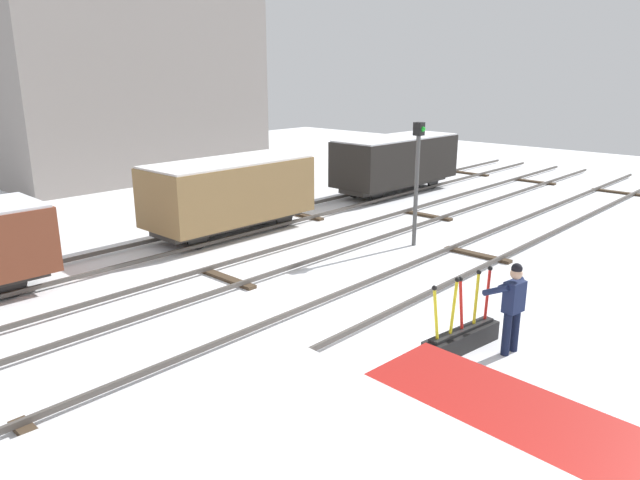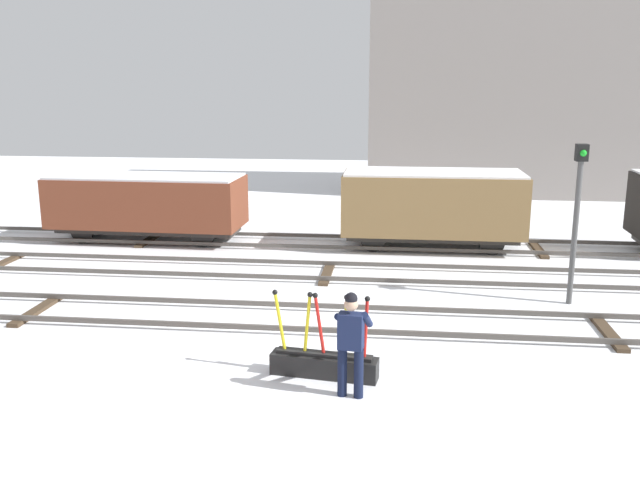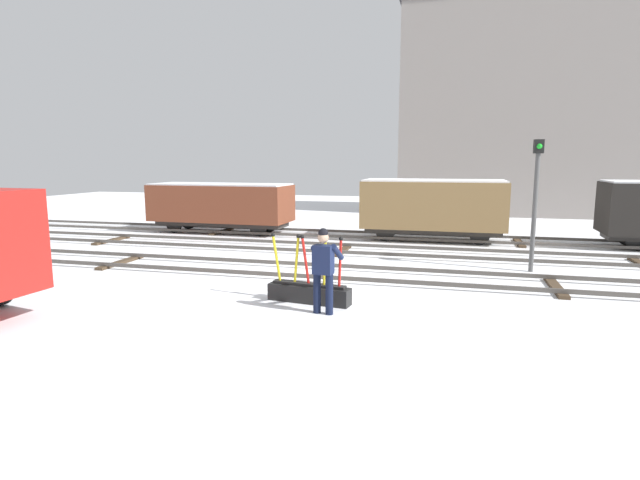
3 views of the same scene
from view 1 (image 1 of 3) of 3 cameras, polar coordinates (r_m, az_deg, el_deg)
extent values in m
plane|color=white|center=(12.13, 1.51, -7.75)|extent=(60.00, 60.00, 0.00)
cube|color=#4C4742|center=(11.65, 4.20, -8.12)|extent=(44.00, 0.07, 0.10)
cube|color=#4C4742|center=(12.52, -0.97, -6.30)|extent=(44.00, 0.07, 0.10)
cube|color=#423323|center=(9.12, -25.02, -17.82)|extent=(0.24, 1.94, 0.08)
cube|color=#423323|center=(16.70, 14.95, -1.38)|extent=(0.24, 1.94, 0.08)
cube|color=#423323|center=(27.39, 26.73, 4.15)|extent=(0.24, 1.94, 0.08)
cube|color=#4C4742|center=(13.95, -7.18, -4.03)|extent=(44.00, 0.07, 0.10)
cube|color=#4C4742|center=(15.03, -10.73, -2.71)|extent=(44.00, 0.07, 0.10)
cube|color=#423323|center=(14.51, -9.01, -3.68)|extent=(0.24, 1.94, 0.08)
cube|color=#423323|center=(20.85, 10.28, 2.36)|extent=(0.24, 1.94, 0.08)
cube|color=#423323|center=(28.53, 19.97, 5.33)|extent=(0.24, 1.94, 0.08)
cube|color=#4C4742|center=(16.45, -14.49, -1.29)|extent=(44.00, 0.07, 0.10)
cube|color=#4C4742|center=(17.64, -17.04, -0.32)|extent=(44.00, 0.07, 0.10)
cube|color=#423323|center=(20.58, -1.82, 2.43)|extent=(0.24, 1.94, 0.08)
cube|color=#423323|center=(29.91, 14.26, 6.26)|extent=(0.24, 1.94, 0.08)
cube|color=black|center=(11.16, 13.48, -9.41)|extent=(1.83, 0.61, 0.36)
cube|color=black|center=(11.07, 13.56, -8.43)|extent=(1.63, 0.43, 0.06)
cylinder|color=yellow|center=(10.33, 11.13, -7.16)|extent=(0.23, 0.09, 1.05)
sphere|color=black|center=(10.08, 10.98, -4.57)|extent=(0.09, 0.09, 0.09)
cylinder|color=yellow|center=(10.67, 12.77, -6.46)|extent=(0.16, 0.08, 1.05)
sphere|color=black|center=(10.52, 13.11, -3.76)|extent=(0.09, 0.09, 0.09)
cylinder|color=red|center=(10.83, 13.48, -6.18)|extent=(0.21, 0.08, 1.05)
sphere|color=black|center=(10.59, 13.40, -3.68)|extent=(0.09, 0.09, 0.09)
cylinder|color=yellow|center=(11.15, 14.85, -5.59)|extent=(0.10, 0.07, 1.05)
sphere|color=black|center=(10.99, 15.10, -3.02)|extent=(0.09, 0.09, 0.09)
cylinder|color=red|center=(11.41, 15.86, -5.16)|extent=(0.10, 0.07, 1.05)
sphere|color=black|center=(11.25, 16.12, -2.64)|extent=(0.09, 0.09, 0.09)
cylinder|color=#111831|center=(11.09, 17.56, -8.67)|extent=(0.15, 0.15, 0.80)
cylinder|color=#111831|center=(11.29, 18.30, -8.27)|extent=(0.15, 0.15, 0.80)
cube|color=#192347|center=(10.94, 18.24, -5.22)|extent=(0.41, 0.29, 0.56)
sphere|color=tan|center=(10.79, 18.44, -3.09)|extent=(0.22, 0.22, 0.22)
sphere|color=black|center=(10.76, 18.48, -2.64)|extent=(0.19, 0.19, 0.19)
cylinder|color=#192347|center=(10.86, 16.63, -4.69)|extent=(0.18, 0.53, 0.34)
cylinder|color=#192347|center=(11.17, 17.95, -4.05)|extent=(0.18, 0.51, 0.39)
cube|color=black|center=(5.50, 18.84, -18.80)|extent=(0.15, 1.78, 0.76)
cylinder|color=#4C4C4C|center=(17.00, 9.26, 4.63)|extent=(0.12, 0.12, 3.16)
cube|color=black|center=(16.75, 9.54, 10.54)|extent=(0.24, 0.24, 0.36)
sphere|color=green|center=(16.67, 9.92, 10.50)|extent=(0.14, 0.14, 0.14)
cube|color=gray|center=(29.74, -17.88, 16.85)|extent=(12.13, 5.28, 11.34)
cylinder|color=black|center=(14.85, -27.74, -3.68)|extent=(0.70, 0.12, 0.70)
cube|color=#2D2B28|center=(18.48, -8.60, 1.82)|extent=(4.93, 1.34, 0.20)
cube|color=olive|center=(18.27, -8.72, 4.75)|extent=(5.20, 2.23, 1.72)
cube|color=white|center=(18.12, -8.84, 7.51)|extent=(5.09, 2.14, 0.06)
cylinder|color=black|center=(17.05, -11.73, 0.28)|extent=(0.70, 0.10, 0.70)
cylinder|color=black|center=(18.03, -13.99, 0.99)|extent=(0.70, 0.10, 0.70)
cylinder|color=black|center=(19.12, -3.50, 2.30)|extent=(0.70, 0.10, 0.70)
cylinder|color=black|center=(20.00, -5.91, 2.86)|extent=(0.70, 0.10, 0.70)
cube|color=#2D2B28|center=(24.66, 7.27, 5.45)|extent=(5.55, 1.44, 0.20)
cube|color=black|center=(24.50, 7.35, 7.69)|extent=(5.86, 2.30, 1.74)
cube|color=white|center=(24.38, 7.43, 9.79)|extent=(5.74, 2.21, 0.06)
cylinder|color=black|center=(22.85, 5.54, 4.54)|extent=(0.70, 0.12, 0.70)
cylinder|color=black|center=(23.59, 3.34, 4.95)|extent=(0.70, 0.12, 0.70)
cylinder|color=black|center=(25.84, 10.86, 5.67)|extent=(0.70, 0.12, 0.70)
cylinder|color=black|center=(26.50, 8.76, 6.03)|extent=(0.70, 0.12, 0.70)
camera|label=2|loc=(11.53, 72.91, 4.17)|focal=38.09mm
camera|label=3|loc=(13.00, 65.39, -2.03)|focal=28.35mm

